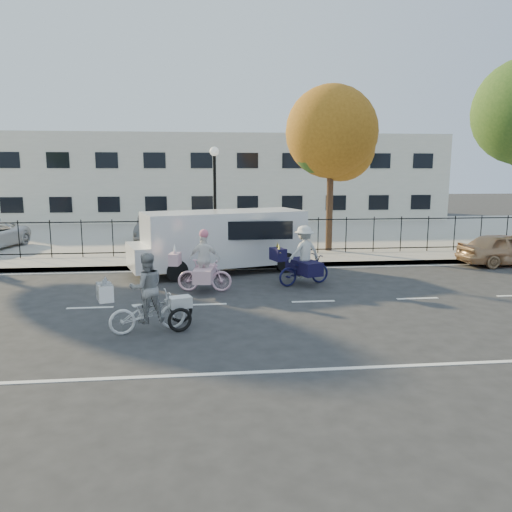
{
  "coord_description": "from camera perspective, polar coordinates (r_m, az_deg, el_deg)",
  "views": [
    {
      "loc": [
        -0.01,
        -13.11,
        3.58
      ],
      "look_at": [
        1.54,
        1.2,
        1.1
      ],
      "focal_mm": 35.0,
      "sensor_mm": 36.0,
      "label": 1
    }
  ],
  "objects": [
    {
      "name": "lot_car_c",
      "position": [
        24.75,
        -11.53,
        3.2
      ],
      "size": [
        1.53,
        4.15,
        1.36
      ],
      "primitive_type": "imported",
      "rotation": [
        0.0,
        0.0,
        -0.02
      ],
      "color": "#4E5156",
      "rests_on": "parking_lot"
    },
    {
      "name": "ground",
      "position": [
        13.59,
        -5.93,
        -5.55
      ],
      "size": [
        120.0,
        120.0,
        0.0
      ],
      "primitive_type": "plane",
      "color": "#333334"
    },
    {
      "name": "sidewalk",
      "position": [
        19.53,
        -6.03,
        -0.61
      ],
      "size": [
        60.0,
        2.2,
        0.15
      ],
      "primitive_type": "cube",
      "color": "#A8A399",
      "rests_on": "ground"
    },
    {
      "name": "road_markings",
      "position": [
        13.59,
        -5.93,
        -5.53
      ],
      "size": [
        60.0,
        9.52,
        0.01
      ],
      "primitive_type": null,
      "color": "silver",
      "rests_on": "ground"
    },
    {
      "name": "parking_lot",
      "position": [
        28.33,
        -6.09,
        2.62
      ],
      "size": [
        60.0,
        15.6,
        0.15
      ],
      "primitive_type": "cube",
      "color": "#A8A399",
      "rests_on": "ground"
    },
    {
      "name": "tree_mid",
      "position": [
        21.76,
        8.93,
        13.32
      ],
      "size": [
        3.87,
        3.87,
        7.1
      ],
      "color": "#442D1D",
      "rests_on": "ground"
    },
    {
      "name": "unicorn_bike",
      "position": [
        14.9,
        -6.03,
        -1.45
      ],
      "size": [
        1.89,
        1.34,
        1.87
      ],
      "rotation": [
        0.0,
        0.0,
        1.42
      ],
      "color": "#FFC2D9",
      "rests_on": "ground"
    },
    {
      "name": "white_van",
      "position": [
        17.66,
        -4.02,
        1.99
      ],
      "size": [
        6.52,
        3.55,
        2.16
      ],
      "rotation": [
        0.0,
        0.0,
        0.29
      ],
      "color": "white",
      "rests_on": "ground"
    },
    {
      "name": "street_sign",
      "position": [
        20.11,
        -11.39,
        3.41
      ],
      "size": [
        0.85,
        0.06,
        1.8
      ],
      "color": "black",
      "rests_on": "sidewalk"
    },
    {
      "name": "curb",
      "position": [
        18.49,
        -6.02,
        -1.2
      ],
      "size": [
        60.0,
        0.1,
        0.15
      ],
      "primitive_type": "cube",
      "color": "#A8A399",
      "rests_on": "ground"
    },
    {
      "name": "zebra_trike",
      "position": [
        11.42,
        -12.3,
        -5.1
      ],
      "size": [
        2.09,
        1.28,
        1.79
      ],
      "rotation": [
        0.0,
        0.0,
        1.88
      ],
      "color": "white",
      "rests_on": "ground"
    },
    {
      "name": "iron_fence",
      "position": [
        20.48,
        -6.08,
        2.21
      ],
      "size": [
        58.0,
        0.06,
        1.5
      ],
      "primitive_type": null,
      "color": "black",
      "rests_on": "sidewalk"
    },
    {
      "name": "building",
      "position": [
        38.11,
        -6.21,
        8.86
      ],
      "size": [
        34.0,
        10.0,
        6.0
      ],
      "primitive_type": "cube",
      "color": "silver",
      "rests_on": "ground"
    },
    {
      "name": "lamppost",
      "position": [
        19.92,
        -4.74,
        8.4
      ],
      "size": [
        0.36,
        0.36,
        4.33
      ],
      "color": "black",
      "rests_on": "sidewalk"
    },
    {
      "name": "gold_sedan",
      "position": [
        21.23,
        26.69,
        0.71
      ],
      "size": [
        3.7,
        1.7,
        1.23
      ],
      "primitive_type": "imported",
      "rotation": [
        0.0,
        0.0,
        1.64
      ],
      "color": "tan",
      "rests_on": "ground"
    },
    {
      "name": "bull_bike",
      "position": [
        15.75,
        5.43,
        -0.62
      ],
      "size": [
        2.08,
        1.48,
        1.88
      ],
      "rotation": [
        0.0,
        0.0,
        1.93
      ],
      "color": "#101038",
      "rests_on": "ground"
    },
    {
      "name": "lot_car_d",
      "position": [
        23.1,
        -0.25,
        2.76
      ],
      "size": [
        2.08,
        3.75,
        1.21
      ],
      "primitive_type": "imported",
      "rotation": [
        0.0,
        0.0,
        0.19
      ],
      "color": "#9A9DA2",
      "rests_on": "parking_lot"
    }
  ]
}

